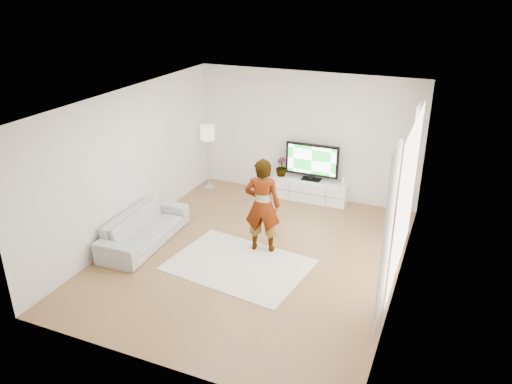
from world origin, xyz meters
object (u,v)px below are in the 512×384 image
at_px(media_console, 310,190).
at_px(television, 312,161).
at_px(rug, 238,265).
at_px(player, 262,205).
at_px(sofa, 144,228).
at_px(floor_lamp, 207,135).

height_order(media_console, television, television).
bearing_deg(rug, television, 84.31).
bearing_deg(media_console, player, -93.32).
xyz_separation_m(sofa, floor_lamp, (-0.14, 2.85, 0.98)).
bearing_deg(player, television, -105.19).
distance_m(media_console, floor_lamp, 2.64).
height_order(television, player, player).
bearing_deg(floor_lamp, player, -44.61).
distance_m(rug, sofa, 1.97).
bearing_deg(sofa, television, -38.45).
bearing_deg(media_console, rug, -95.74).
bearing_deg(sofa, media_console, -38.69).
bearing_deg(media_console, television, 90.00).
bearing_deg(floor_lamp, rug, -54.20).
distance_m(sofa, floor_lamp, 3.02).
distance_m(rug, player, 1.12).
xyz_separation_m(television, floor_lamp, (-2.41, -0.28, 0.36)).
relative_size(television, floor_lamp, 0.79).
distance_m(media_console, television, 0.68).
height_order(television, sofa, television).
xyz_separation_m(rug, floor_lamp, (-2.10, 2.91, 1.27)).
relative_size(television, rug, 0.52).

